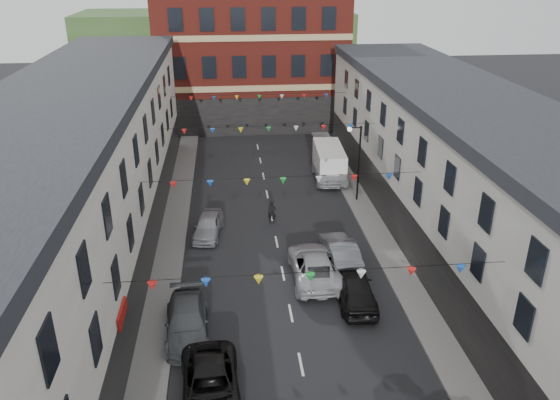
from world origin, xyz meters
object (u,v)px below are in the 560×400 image
object	(u,v)px
white_van	(329,162)
car_left_d	(187,321)
car_right_e	(340,251)
car_left_c	(211,386)
moving_car	(315,265)
car_right_d	(356,290)
pedestrian	(272,213)
street_lamp	(356,153)
car_right_f	(329,171)
car_left_e	(208,226)

from	to	relation	value
white_van	car_left_d	bearing A→B (deg)	-114.74
car_left_d	car_right_e	xyz separation A→B (m)	(8.93, 6.15, 0.06)
car_left_c	car_right_e	xyz separation A→B (m)	(7.70, 10.76, 0.06)
car_right_e	moving_car	xyz separation A→B (m)	(-1.80, -1.55, 0.01)
car_right_d	pedestrian	bearing A→B (deg)	-67.33
street_lamp	moving_car	bearing A→B (deg)	-114.16
street_lamp	car_right_d	world-z (taller)	street_lamp
car_left_c	street_lamp	bearing A→B (deg)	58.57
car_left_d	car_right_f	world-z (taller)	car_right_f
street_lamp	white_van	world-z (taller)	street_lamp
car_left_d	pedestrian	world-z (taller)	pedestrian
car_left_c	car_right_e	world-z (taller)	car_right_e
car_left_c	pedestrian	distance (m)	17.08
car_left_c	car_left_e	xyz separation A→B (m)	(-0.40, 15.22, -0.02)
car_left_d	car_left_e	bearing A→B (deg)	82.52
car_left_c	pedestrian	size ratio (longest dim) A/B	3.23
car_right_f	street_lamp	bearing A→B (deg)	106.03
moving_car	white_van	xyz separation A→B (m)	(3.80, 16.11, 0.47)
car_right_e	street_lamp	bearing A→B (deg)	-111.65
street_lamp	car_right_e	distance (m)	10.00
moving_car	car_left_e	bearing A→B (deg)	-43.47
car_right_d	pedestrian	distance (m)	10.82
car_left_e	car_right_f	size ratio (longest dim) A/B	0.75
car_left_d	car_right_f	xyz separation A→B (m)	(10.83, 19.86, 0.05)
car_right_e	pedestrian	xyz separation A→B (m)	(-3.66, 5.84, 0.03)
pedestrian	car_right_d	bearing A→B (deg)	-61.23
car_left_d	white_van	world-z (taller)	white_van
car_left_e	pedestrian	distance (m)	4.65
car_right_e	car_right_f	xyz separation A→B (m)	(1.90, 13.71, -0.01)
car_right_d	street_lamp	bearing A→B (deg)	-99.52
moving_car	pedestrian	world-z (taller)	pedestrian
car_left_e	car_right_f	bearing A→B (deg)	50.75
white_van	moving_car	bearing A→B (deg)	-100.19
car_left_e	moving_car	distance (m)	8.70
car_left_c	moving_car	size ratio (longest dim) A/B	0.91
white_van	car_left_c	bearing A→B (deg)	-107.87
car_right_d	moving_car	xyz separation A→B (m)	(-1.80, 2.80, 0.01)
car_right_f	white_van	size ratio (longest dim) A/B	0.98
street_lamp	car_left_d	world-z (taller)	street_lamp
street_lamp	car_right_d	distance (m)	14.05
street_lamp	car_right_d	xyz separation A→B (m)	(-2.95, -13.38, -3.09)
car_left_e	white_van	bearing A→B (deg)	52.99
car_left_c	car_left_e	bearing A→B (deg)	88.33
street_lamp	pedestrian	xyz separation A→B (m)	(-6.61, -3.20, -3.07)
car_left_e	car_right_d	size ratio (longest dim) A/B	0.89
car_right_f	car_right_e	bearing A→B (deg)	85.47
car_left_c	car_right_e	bearing A→B (deg)	51.26
car_left_d	pedestrian	size ratio (longest dim) A/B	3.09
car_right_f	white_van	xyz separation A→B (m)	(0.10, 0.85, 0.50)
car_left_d	car_right_d	world-z (taller)	car_right_d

